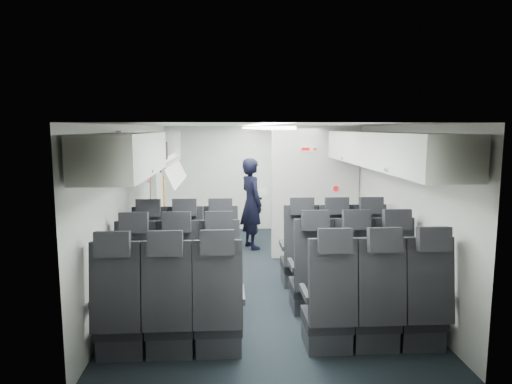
{
  "coord_description": "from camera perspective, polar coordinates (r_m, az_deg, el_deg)",
  "views": [
    {
      "loc": [
        -0.42,
        -6.4,
        2.11
      ],
      "look_at": [
        0.0,
        0.4,
        1.15
      ],
      "focal_mm": 32.0,
      "sensor_mm": 36.0,
      "label": 1
    }
  ],
  "objects": [
    {
      "name": "carry_on_bag",
      "position": [
        5.83,
        -12.97,
        5.02
      ],
      "size": [
        0.38,
        0.27,
        0.22
      ],
      "primitive_type": "cube",
      "rotation": [
        0.0,
        0.0,
        0.02
      ],
      "color": "black",
      "rests_on": "overhead_bin_left_front_open"
    },
    {
      "name": "seat_row_mid",
      "position": [
        5.27,
        1.26,
        -10.88
      ],
      "size": [
        3.33,
        0.56,
        1.24
      ],
      "color": "black",
      "rests_on": "cabin_shell"
    },
    {
      "name": "overhead_bin_right_front",
      "position": [
        6.42,
        13.0,
        5.58
      ],
      "size": [
        0.53,
        1.7,
        0.4
      ],
      "color": "white",
      "rests_on": "cabin_shell"
    },
    {
      "name": "seat_row_rear",
      "position": [
        4.43,
        2.28,
        -14.63
      ],
      "size": [
        3.33,
        0.56,
        1.24
      ],
      "color": "black",
      "rests_on": "cabin_shell"
    },
    {
      "name": "overhead_bin_left_rear",
      "position": [
        4.52,
        -16.09,
        4.53
      ],
      "size": [
        0.53,
        1.8,
        0.4
      ],
      "color": "white",
      "rests_on": "cabin_shell"
    },
    {
      "name": "galley_unit",
      "position": [
        9.3,
        4.96,
        0.82
      ],
      "size": [
        0.85,
        0.52,
        1.9
      ],
      "color": "#939399",
      "rests_on": "cabin_shell"
    },
    {
      "name": "flight_attendant",
      "position": [
        7.99,
        -0.56,
        -1.44
      ],
      "size": [
        0.57,
        0.68,
        1.59
      ],
      "primitive_type": "imported",
      "rotation": [
        0.0,
        0.0,
        1.95
      ],
      "color": "black",
      "rests_on": "ground"
    },
    {
      "name": "cabin_shell",
      "position": [
        6.49,
        0.22,
        -0.72
      ],
      "size": [
        3.41,
        6.01,
        2.16
      ],
      "color": "black",
      "rests_on": "ground"
    },
    {
      "name": "bulkhead_partition",
      "position": [
        7.41,
        7.39,
        -0.07
      ],
      "size": [
        1.4,
        0.15,
        2.13
      ],
      "color": "silver",
      "rests_on": "cabin_shell"
    },
    {
      "name": "seat_row_front",
      "position": [
        6.13,
        0.55,
        -8.16
      ],
      "size": [
        3.33,
        0.56,
        1.24
      ],
      "color": "black",
      "rests_on": "cabin_shell"
    },
    {
      "name": "boarding_door",
      "position": [
        8.13,
        -12.13,
        -0.33
      ],
      "size": [
        0.12,
        1.27,
        1.86
      ],
      "color": "silver",
      "rests_on": "cabin_shell"
    },
    {
      "name": "overhead_bin_left_front_open",
      "position": [
        6.25,
        -12.98,
        4.39
      ],
      "size": [
        0.64,
        1.7,
        0.72
      ],
      "color": "#9E9E93",
      "rests_on": "cabin_shell"
    },
    {
      "name": "overhead_bin_right_rear",
      "position": [
        4.77,
        18.98,
        4.58
      ],
      "size": [
        0.53,
        1.8,
        0.4
      ],
      "color": "white",
      "rests_on": "cabin_shell"
    },
    {
      "name": "papers",
      "position": [
        7.93,
        0.83,
        -0.03
      ],
      "size": [
        0.17,
        0.1,
        0.13
      ],
      "primitive_type": "cube",
      "rotation": [
        0.0,
        0.0,
        0.49
      ],
      "color": "white",
      "rests_on": "flight_attendant"
    }
  ]
}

